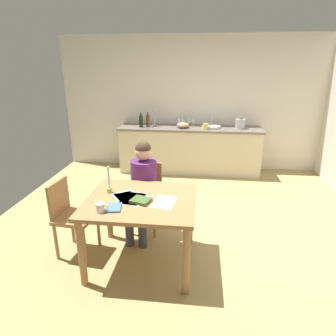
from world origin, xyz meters
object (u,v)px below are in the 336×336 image
(book_magazine, at_px, (114,208))
(book_cookery, at_px, (141,200))
(dining_table, at_px, (141,209))
(teacup_on_counter, at_px, (206,126))
(bottle_vinegar, at_px, (148,121))
(mixing_bowl, at_px, (183,125))
(sink_unit, at_px, (211,127))
(chair_at_table, at_px, (146,193))
(coffee_mug, at_px, (100,208))
(wine_glass_near_sink, at_px, (193,120))
(bottle_oil, at_px, (141,121))
(bottle_wine_red, at_px, (154,120))
(candlestick, at_px, (109,185))
(wine_glass_back_right, at_px, (179,120))
(wine_glass_by_kettle, at_px, (188,120))
(stovetop_kettle, at_px, (240,123))
(person_seated, at_px, (143,183))
(chair_side_empty, at_px, (71,214))
(wine_glass_back_left, at_px, (182,120))

(book_magazine, height_order, book_cookery, book_cookery)
(dining_table, bearing_deg, teacup_on_counter, 76.63)
(bottle_vinegar, height_order, mixing_bowl, bottle_vinegar)
(book_magazine, relative_size, sink_unit, 0.53)
(chair_at_table, xyz_separation_m, coffee_mug, (-0.23, -1.04, 0.31))
(wine_glass_near_sink, bearing_deg, bottle_oil, -167.27)
(coffee_mug, relative_size, bottle_wine_red, 0.38)
(dining_table, xyz_separation_m, bottle_vinegar, (-0.45, 2.91, 0.38))
(sink_unit, bearing_deg, wine_glass_near_sink, 157.53)
(bottle_oil, distance_m, bottle_wine_red, 0.25)
(candlestick, xyz_separation_m, wine_glass_back_right, (0.50, 2.99, 0.17))
(dining_table, relative_size, sink_unit, 3.10)
(bottle_oil, relative_size, bottle_vinegar, 0.98)
(bottle_vinegar, height_order, wine_glass_near_sink, bottle_vinegar)
(candlestick, bearing_deg, wine_glass_by_kettle, 76.94)
(bottle_wine_red, relative_size, mixing_bowl, 1.31)
(stovetop_kettle, bearing_deg, person_seated, -120.85)
(candlestick, relative_size, bottle_wine_red, 0.96)
(book_cookery, xyz_separation_m, mixing_bowl, (0.22, 2.96, 0.18))
(book_cookery, height_order, wine_glass_back_right, wine_glass_back_right)
(wine_glass_by_kettle, bearing_deg, coffee_mug, -100.67)
(book_cookery, bearing_deg, coffee_mug, -125.96)
(book_magazine, height_order, wine_glass_back_right, wine_glass_back_right)
(wine_glass_by_kettle, distance_m, teacup_on_counter, 0.45)
(dining_table, height_order, wine_glass_near_sink, wine_glass_near_sink)
(chair_at_table, xyz_separation_m, book_magazine, (-0.12, -0.96, 0.28))
(bottle_wine_red, distance_m, wine_glass_near_sink, 0.78)
(coffee_mug, relative_size, book_cookery, 0.64)
(wine_glass_by_kettle, bearing_deg, dining_table, -96.06)
(coffee_mug, xyz_separation_m, wine_glass_by_kettle, (0.64, 3.42, 0.21))
(candlestick, relative_size, wine_glass_back_right, 1.93)
(book_cookery, distance_m, wine_glass_by_kettle, 3.20)
(stovetop_kettle, bearing_deg, sink_unit, 179.56)
(wine_glass_by_kettle, xyz_separation_m, teacup_on_counter, (0.34, -0.30, -0.05))
(dining_table, distance_m, chair_side_empty, 0.84)
(dining_table, relative_size, bottle_oil, 4.03)
(wine_glass_back_right, bearing_deg, bottle_oil, -162.38)
(chair_side_empty, height_order, wine_glass_by_kettle, wine_glass_by_kettle)
(chair_at_table, height_order, wine_glass_back_right, wine_glass_back_right)
(book_magazine, xyz_separation_m, wine_glass_back_left, (0.42, 3.34, 0.25))
(coffee_mug, distance_m, bottle_vinegar, 3.24)
(stovetop_kettle, distance_m, wine_glass_near_sink, 0.91)
(book_magazine, bearing_deg, wine_glass_by_kettle, 71.56)
(coffee_mug, height_order, stovetop_kettle, stovetop_kettle)
(mixing_bowl, relative_size, wine_glass_back_right, 1.53)
(mixing_bowl, xyz_separation_m, stovetop_kettle, (1.08, 0.06, 0.05))
(person_seated, height_order, chair_side_empty, person_seated)
(sink_unit, distance_m, mixing_bowl, 0.55)
(chair_side_empty, bearing_deg, teacup_on_counter, 61.38)
(stovetop_kettle, relative_size, wine_glass_by_kettle, 1.43)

